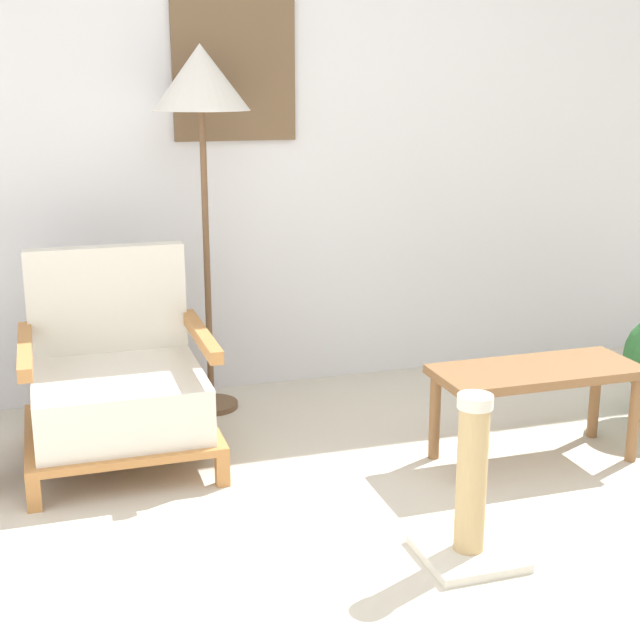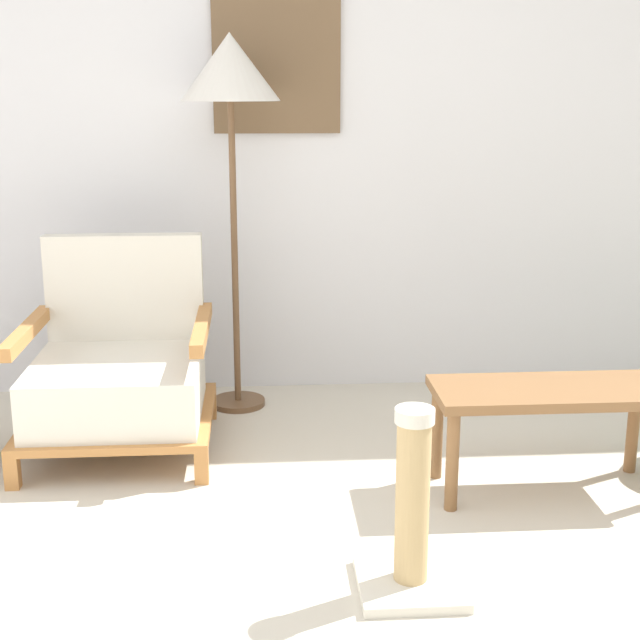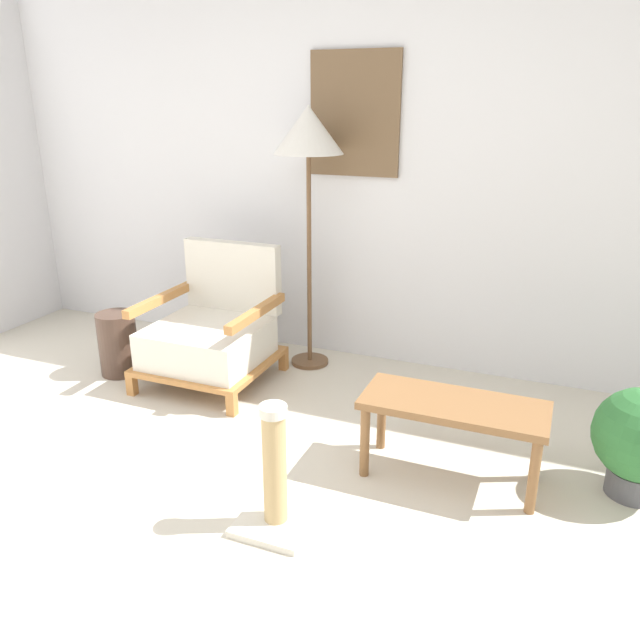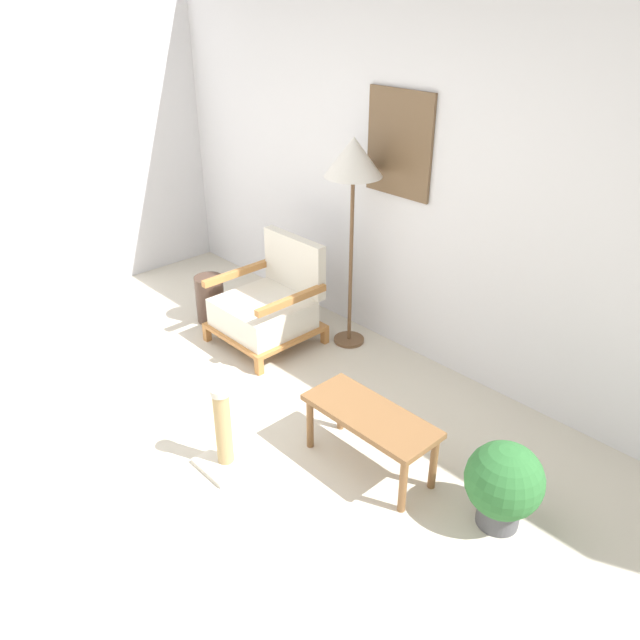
# 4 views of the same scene
# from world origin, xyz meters

# --- Properties ---
(wall_back) EXTENTS (8.00, 0.09, 2.70)m
(wall_back) POSITION_xyz_m (-0.00, 2.33, 1.35)
(wall_back) COLOR silver
(wall_back) RESTS_ON ground_plane
(armchair) EXTENTS (0.72, 0.71, 0.81)m
(armchair) POSITION_xyz_m (-0.80, 1.60, 0.31)
(armchair) COLOR #B2753D
(armchair) RESTS_ON ground_plane
(floor_lamp) EXTENTS (0.41, 0.41, 1.61)m
(floor_lamp) POSITION_xyz_m (-0.35, 2.04, 1.41)
(floor_lamp) COLOR brown
(floor_lamp) RESTS_ON ground_plane
(coffee_table) EXTENTS (0.81, 0.34, 0.38)m
(coffee_table) POSITION_xyz_m (0.75, 1.09, 0.32)
(coffee_table) COLOR brown
(coffee_table) RESTS_ON ground_plane
(scratching_post) EXTENTS (0.30, 0.30, 0.54)m
(scratching_post) POSITION_xyz_m (0.17, 0.48, 0.19)
(scratching_post) COLOR beige
(scratching_post) RESTS_ON ground_plane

